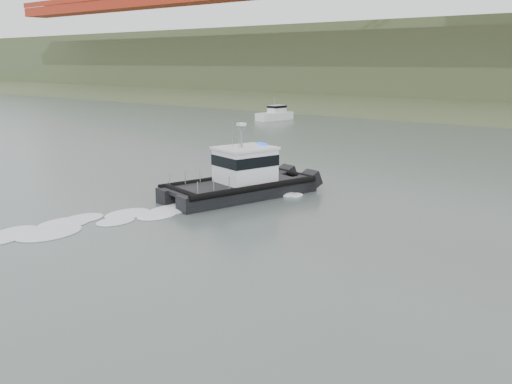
% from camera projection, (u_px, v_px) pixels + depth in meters
% --- Properties ---
extents(ground, '(400.00, 400.00, 0.00)m').
position_uv_depth(ground, '(109.00, 286.00, 23.70)').
color(ground, '#52625B').
rests_on(ground, ground).
extents(patrol_boat, '(6.43, 11.45, 5.25)m').
position_uv_depth(patrol_boat, '(241.00, 178.00, 39.15)').
color(patrol_boat, black).
rests_on(patrol_boat, ground).
extents(motorboat, '(2.95, 6.86, 3.66)m').
position_uv_depth(motorboat, '(275.00, 114.00, 91.09)').
color(motorboat, white).
rests_on(motorboat, ground).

